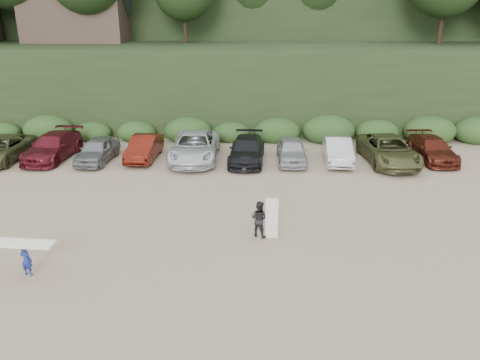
{
  "coord_description": "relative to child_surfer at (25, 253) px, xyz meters",
  "views": [
    {
      "loc": [
        2.1,
        -16.96,
        8.66
      ],
      "look_at": [
        1.73,
        3.0,
        1.3
      ],
      "focal_mm": 35.0,
      "sensor_mm": 36.0,
      "label": 1
    }
  ],
  "objects": [
    {
      "name": "child_surfer",
      "position": [
        0.0,
        0.0,
        0.0
      ],
      "size": [
        2.12,
        0.74,
        1.25
      ],
      "color": "navy",
      "rests_on": "ground"
    },
    {
      "name": "ground",
      "position": [
        5.47,
        3.08,
        -0.85
      ],
      "size": [
        120.0,
        120.0,
        0.0
      ],
      "primitive_type": "plane",
      "color": "tan",
      "rests_on": "ground"
    },
    {
      "name": "adult_surfer",
      "position": [
        8.06,
        3.07,
        -0.09
      ],
      "size": [
        1.21,
        0.84,
        1.77
      ],
      "color": "black",
      "rests_on": "ground"
    },
    {
      "name": "parked_cars",
      "position": [
        3.1,
        12.98,
        -0.1
      ],
      "size": [
        33.61,
        6.27,
        1.65
      ],
      "color": "#A8A7AC",
      "rests_on": "ground"
    }
  ]
}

